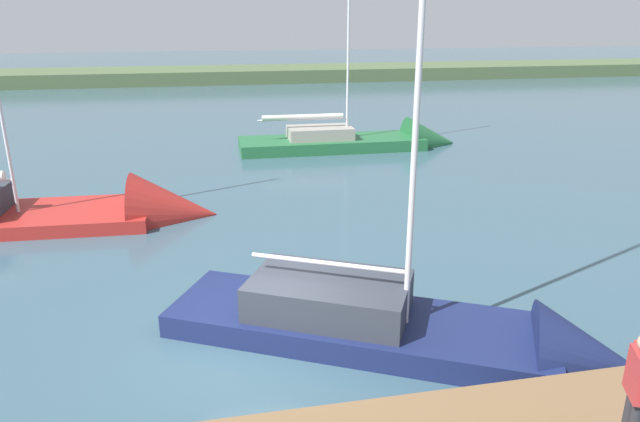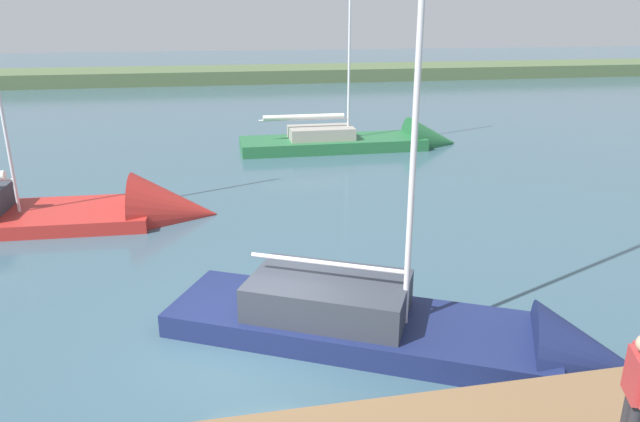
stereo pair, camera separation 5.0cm
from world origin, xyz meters
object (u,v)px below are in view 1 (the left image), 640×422
sailboat_behind_pier (76,218)px  person_on_dock (639,386)px  sailboat_far_left (430,339)px  sailboat_mid_channel (371,144)px

sailboat_behind_pier → person_on_dock: bearing=-51.7°
sailboat_far_left → person_on_dock: 4.19m
sailboat_mid_channel → person_on_dock: (2.74, 20.86, 1.48)m
sailboat_behind_pier → sailboat_far_left: bearing=-45.4°
sailboat_far_left → person_on_dock: size_ratio=6.26×
sailboat_mid_channel → person_on_dock: sailboat_mid_channel is taller
sailboat_behind_pier → sailboat_far_left: (-7.91, 8.76, 0.05)m
sailboat_behind_pier → person_on_dock: sailboat_behind_pier is taller
sailboat_behind_pier → person_on_dock: size_ratio=6.44×
person_on_dock → sailboat_mid_channel: bearing=105.3°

